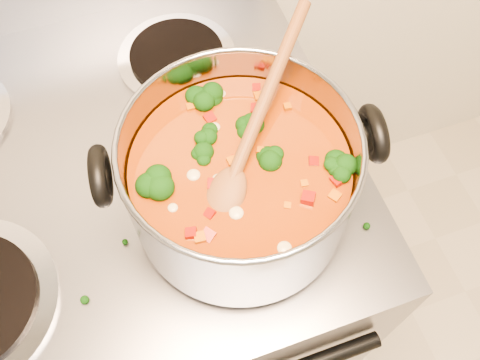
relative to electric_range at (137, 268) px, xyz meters
The scene contains 4 objects.
electric_range is the anchor object (origin of this frame).
stockpot 0.60m from the electric_range, 37.19° to the right, with size 0.36×0.29×0.18m.
wooden_spoon 0.65m from the electric_range, 31.98° to the right, with size 0.23×0.25×0.11m.
cooktop_crumbs 0.50m from the electric_range, 24.15° to the right, with size 0.33×0.35×0.01m.
Camera 1 is at (0.12, 0.70, 1.61)m, focal length 40.00 mm.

